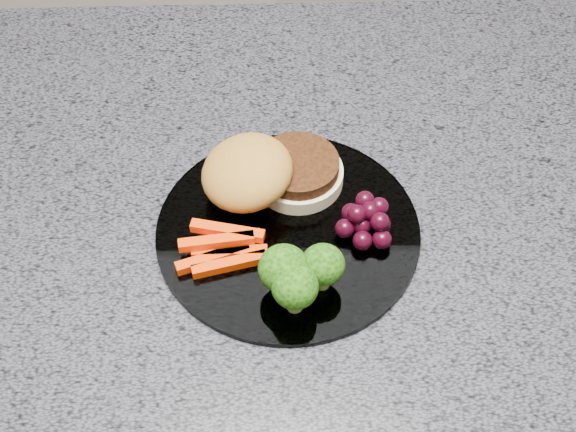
# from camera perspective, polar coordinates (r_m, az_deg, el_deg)

# --- Properties ---
(island_cabinet) EXTENTS (1.20, 0.60, 0.86)m
(island_cabinet) POSITION_cam_1_polar(r_m,az_deg,el_deg) (1.23, 0.41, -12.00)
(island_cabinet) COLOR #55351D
(island_cabinet) RESTS_ON ground
(countertop) EXTENTS (1.20, 0.60, 0.04)m
(countertop) POSITION_cam_1_polar(r_m,az_deg,el_deg) (0.85, 0.58, 1.82)
(countertop) COLOR #4E4F59
(countertop) RESTS_ON island_cabinet
(plate) EXTENTS (0.26, 0.26, 0.01)m
(plate) POSITION_cam_1_polar(r_m,az_deg,el_deg) (0.79, 0.00, -1.05)
(plate) COLOR white
(plate) RESTS_ON countertop
(burger) EXTENTS (0.17, 0.14, 0.05)m
(burger) POSITION_cam_1_polar(r_m,az_deg,el_deg) (0.80, -1.61, 2.93)
(burger) COLOR #FAE9B0
(burger) RESTS_ON plate
(carrot_sticks) EXTENTS (0.09, 0.06, 0.02)m
(carrot_sticks) POSITION_cam_1_polar(r_m,az_deg,el_deg) (0.77, -4.63, -2.28)
(carrot_sticks) COLOR #F73C04
(carrot_sticks) RESTS_ON plate
(broccoli) EXTENTS (0.08, 0.07, 0.06)m
(broccoli) POSITION_cam_1_polar(r_m,az_deg,el_deg) (0.72, 0.71, -4.14)
(broccoli) COLOR olive
(broccoli) RESTS_ON plate
(grape_bunch) EXTENTS (0.06, 0.06, 0.03)m
(grape_bunch) POSITION_cam_1_polar(r_m,az_deg,el_deg) (0.78, 5.66, -0.26)
(grape_bunch) COLOR black
(grape_bunch) RESTS_ON plate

